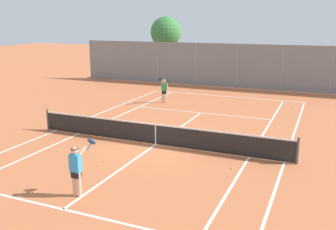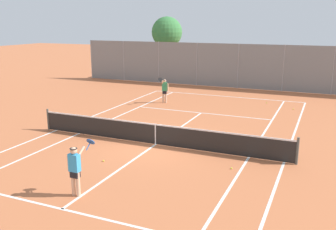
# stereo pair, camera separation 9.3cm
# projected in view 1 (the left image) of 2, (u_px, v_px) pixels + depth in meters

# --- Properties ---
(ground_plane) EXTENTS (120.00, 120.00, 0.00)m
(ground_plane) POSITION_uv_depth(u_px,v_px,m) (156.00, 145.00, 16.58)
(ground_plane) COLOR #BC663D
(court_line_markings) EXTENTS (11.10, 23.90, 0.01)m
(court_line_markings) POSITION_uv_depth(u_px,v_px,m) (156.00, 144.00, 16.58)
(court_line_markings) COLOR silver
(court_line_markings) RESTS_ON ground
(tennis_net) EXTENTS (12.00, 0.10, 1.07)m
(tennis_net) POSITION_uv_depth(u_px,v_px,m) (156.00, 134.00, 16.46)
(tennis_net) COLOR #474C47
(tennis_net) RESTS_ON ground
(player_near_side) EXTENTS (0.68, 0.73, 1.77)m
(player_near_side) POSITION_uv_depth(u_px,v_px,m) (76.00, 168.00, 11.51)
(player_near_side) COLOR #D8A884
(player_near_side) RESTS_ON ground
(player_far_left) EXTENTS (0.45, 0.88, 1.77)m
(player_far_left) POSITION_uv_depth(u_px,v_px,m) (164.00, 89.00, 24.79)
(player_far_left) COLOR #D8A884
(player_far_left) RESTS_ON ground
(loose_tennis_ball_0) EXTENTS (0.07, 0.07, 0.07)m
(loose_tennis_ball_0) POSITION_uv_depth(u_px,v_px,m) (104.00, 161.00, 14.55)
(loose_tennis_ball_0) COLOR #D1DB33
(loose_tennis_ball_0) RESTS_ON ground
(loose_tennis_ball_1) EXTENTS (0.07, 0.07, 0.07)m
(loose_tennis_ball_1) POSITION_uv_depth(u_px,v_px,m) (232.00, 168.00, 13.84)
(loose_tennis_ball_1) COLOR #D1DB33
(loose_tennis_ball_1) RESTS_ON ground
(loose_tennis_ball_2) EXTENTS (0.07, 0.07, 0.07)m
(loose_tennis_ball_2) POSITION_uv_depth(u_px,v_px,m) (104.00, 118.00, 20.89)
(loose_tennis_ball_2) COLOR #D1DB33
(loose_tennis_ball_2) RESTS_ON ground
(loose_tennis_ball_4) EXTENTS (0.07, 0.07, 0.07)m
(loose_tennis_ball_4) POSITION_uv_depth(u_px,v_px,m) (266.00, 103.00, 24.92)
(loose_tennis_ball_4) COLOR #D1DB33
(loose_tennis_ball_4) RESTS_ON ground
(loose_tennis_ball_5) EXTENTS (0.07, 0.07, 0.07)m
(loose_tennis_ball_5) POSITION_uv_depth(u_px,v_px,m) (293.00, 109.00, 23.17)
(loose_tennis_ball_5) COLOR #D1DB33
(loose_tennis_ball_5) RESTS_ON ground
(back_fence) EXTENTS (28.21, 0.08, 3.59)m
(back_fence) POSITION_uv_depth(u_px,v_px,m) (237.00, 66.00, 30.08)
(back_fence) COLOR gray
(back_fence) RESTS_ON ground
(tree_behind_left) EXTENTS (2.88, 2.88, 5.75)m
(tree_behind_left) POSITION_uv_depth(u_px,v_px,m) (166.00, 33.00, 35.15)
(tree_behind_left) COLOR brown
(tree_behind_left) RESTS_ON ground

